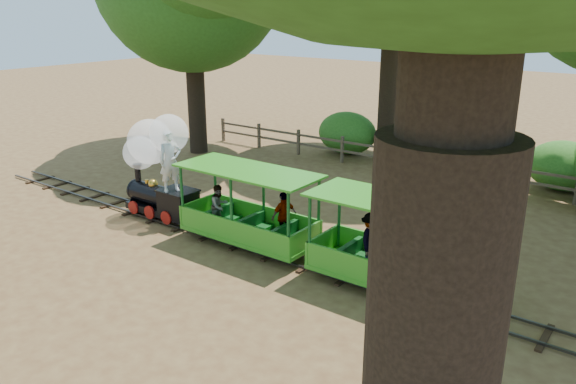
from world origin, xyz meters
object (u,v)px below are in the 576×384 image
Objects in this scene: carriage_rear at (393,255)px; fence at (417,160)px; carriage_front at (249,217)px; locomotive at (156,159)px.

fence is at bearing 110.54° from carriage_rear.
carriage_front is 0.20× the size of fence.
locomotive is 9.00m from fence.
carriage_front is (3.29, -0.05, -0.92)m from locomotive.
carriage_rear is (7.08, -0.05, -0.88)m from locomotive.
carriage_rear is at bearing -0.39° from locomotive.
carriage_front is 8.03m from fence.
locomotive reaches higher than carriage_rear.
carriage_front is at bearing -95.73° from fence.
fence is (4.09, 7.94, -1.10)m from locomotive.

